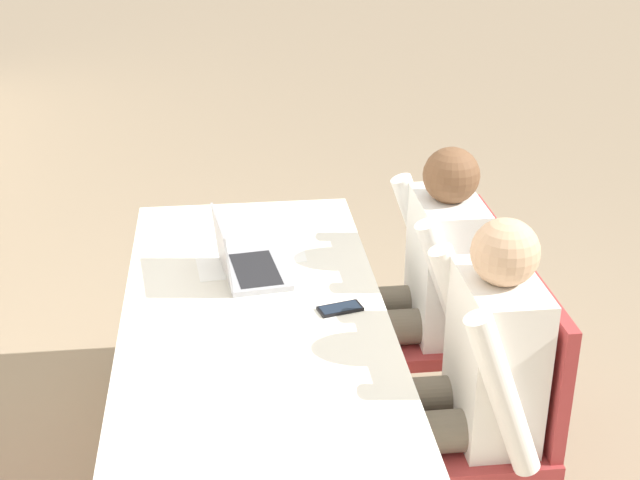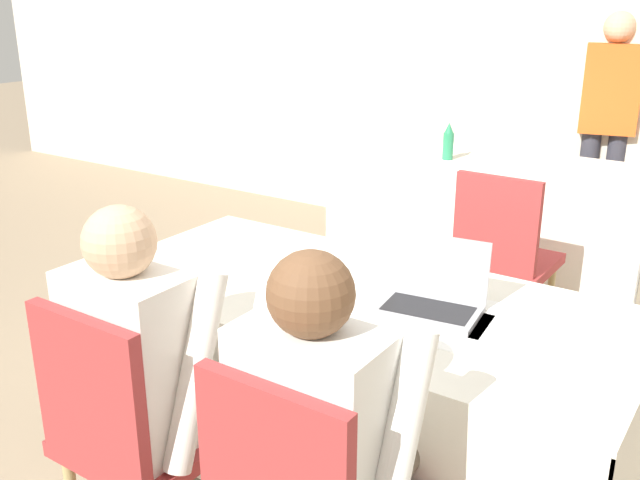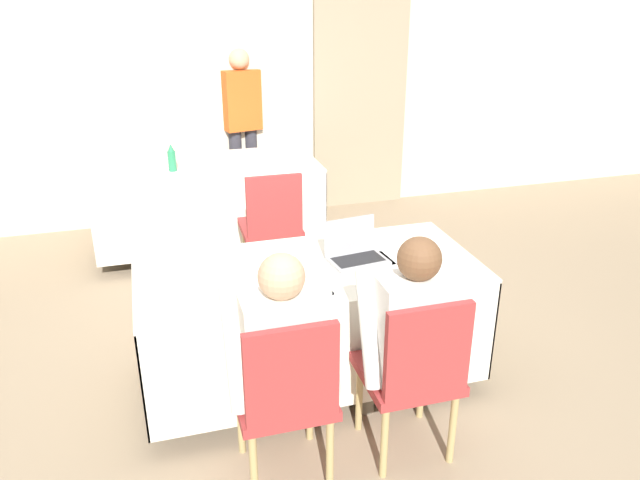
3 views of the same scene
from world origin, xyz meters
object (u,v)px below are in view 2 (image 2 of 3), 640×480
Objects in this scene: chair_near_left at (130,429)px; chair_far_spare at (503,253)px; person_checkered_shirt at (153,365)px; water_bottle at (448,142)px; person_red_shirt at (607,123)px; laptop at (432,298)px; cell_phone at (305,321)px; person_white_shirt at (329,434)px.

chair_far_spare is (0.37, 2.02, 0.00)m from chair_near_left.
chair_near_left is at bearing 90.00° from person_checkered_shirt.
person_red_shirt is (0.71, 0.82, 0.07)m from water_bottle.
laptop reaches higher than chair_near_left.
cell_phone is 0.13× the size of person_checkered_shirt.
person_checkered_shirt reaches higher than chair_near_left.
chair_far_spare is 0.57× the size of person_red_shirt.
chair_near_left is at bearing -135.06° from laptop.
water_bottle is (-0.86, 2.02, 0.06)m from laptop.
laptop is 0.88m from person_checkered_shirt.
chair_far_spare is 1.96m from person_checkered_shirt.
laptop is 1.31m from chair_far_spare.
person_red_shirt is (0.14, 3.14, 0.17)m from cell_phone.
person_checkered_shirt is at bearing -139.23° from laptop.
laptop is 0.41m from cell_phone.
cell_phone is at bearing -76.01° from water_bottle.
person_red_shirt reaches higher than person_checkered_shirt.
person_red_shirt reaches higher than water_bottle.
water_bottle is at bearing -71.42° from person_white_shirt.
laptop is 0.29× the size of person_checkered_shirt.
person_checkered_shirt is at bearing 0.00° from person_white_shirt.
person_white_shirt is (0.90, -2.67, -0.18)m from water_bottle.
cell_phone is at bearing -47.87° from person_white_shirt.
person_checkered_shirt is (-0.58, -0.65, -0.12)m from laptop.
person_white_shirt is at bearing -99.50° from person_red_shirt.
person_red_shirt is at bearing -91.24° from chair_far_spare.
chair_near_left is 2.05m from chair_far_spare.
person_white_shirt is at bearing -71.42° from water_bottle.
cell_phone is 0.13× the size of person_white_shirt.
chair_near_left is 0.78× the size of person_checkered_shirt.
water_bottle is at bearing 105.67° from laptop.
chair_near_left reaches higher than cell_phone.
chair_near_left is (-0.30, -0.46, -0.24)m from cell_phone.
cell_phone is 1.58m from chair_far_spare.
person_white_shirt is (0.04, -0.65, -0.12)m from laptop.
chair_far_spare is 1.64m from person_red_shirt.
chair_far_spare is at bearing -82.58° from person_white_shirt.
chair_near_left is 0.57× the size of person_red_shirt.
cell_phone is 0.48m from person_white_shirt.
person_checkered_shirt is 1.00× the size of person_white_shirt.
person_red_shirt is at bearing 49.14° from water_bottle.
person_checkered_shirt is at bearing -84.02° from water_bottle.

